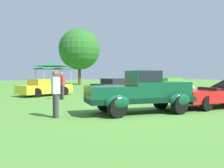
% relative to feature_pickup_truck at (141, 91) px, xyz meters
% --- Properties ---
extents(ground_plane, '(120.00, 120.00, 0.00)m').
position_rel_feature_pickup_truck_xyz_m(ground_plane, '(-0.16, 0.00, -0.87)').
color(ground_plane, '#4C8433').
extents(feature_pickup_truck, '(4.54, 2.71, 1.70)m').
position_rel_feature_pickup_truck_xyz_m(feature_pickup_truck, '(0.00, 0.00, 0.00)').
color(feature_pickup_truck, black).
rests_on(feature_pickup_truck, ground_plane).
extents(neighbor_convertible, '(4.46, 2.58, 1.40)m').
position_rel_feature_pickup_truck_xyz_m(neighbor_convertible, '(4.12, -0.75, -0.29)').
color(neighbor_convertible, red).
rests_on(neighbor_convertible, ground_plane).
extents(show_car_yellow, '(4.13, 2.62, 1.22)m').
position_rel_feature_pickup_truck_xyz_m(show_car_yellow, '(-0.69, 9.81, -0.27)').
color(show_car_yellow, yellow).
rests_on(show_car_yellow, ground_plane).
extents(show_car_charcoal, '(4.53, 2.46, 1.22)m').
position_rel_feature_pickup_truck_xyz_m(show_car_charcoal, '(5.20, 9.16, -0.27)').
color(show_car_charcoal, '#28282D').
rests_on(show_car_charcoal, ground_plane).
extents(show_car_lime, '(4.57, 1.80, 1.22)m').
position_rel_feature_pickup_truck_xyz_m(show_car_lime, '(11.21, 8.44, -0.27)').
color(show_car_lime, '#60C62D').
rests_on(show_car_lime, ground_plane).
extents(spectator_near_truck, '(0.39, 0.47, 1.69)m').
position_rel_feature_pickup_truck_xyz_m(spectator_near_truck, '(-0.68, 6.62, 0.05)').
color(spectator_near_truck, '#383838').
rests_on(spectator_near_truck, ground_plane).
extents(spectator_far_side, '(0.28, 0.42, 1.69)m').
position_rel_feature_pickup_truck_xyz_m(spectator_far_side, '(-3.19, 0.95, 0.05)').
color(spectator_far_side, '#383838').
rests_on(spectator_far_side, ground_plane).
extents(canopy_tent_left_field, '(2.82, 2.82, 2.71)m').
position_rel_feature_pickup_truck_xyz_m(canopy_tent_left_field, '(1.53, 14.22, 1.56)').
color(canopy_tent_left_field, '#B7B7BC').
rests_on(canopy_tent_left_field, ground_plane).
extents(treeline_center, '(6.24, 6.24, 8.53)m').
position_rel_feature_pickup_truck_xyz_m(treeline_center, '(9.74, 25.29, 4.54)').
color(treeline_center, brown).
rests_on(treeline_center, ground_plane).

